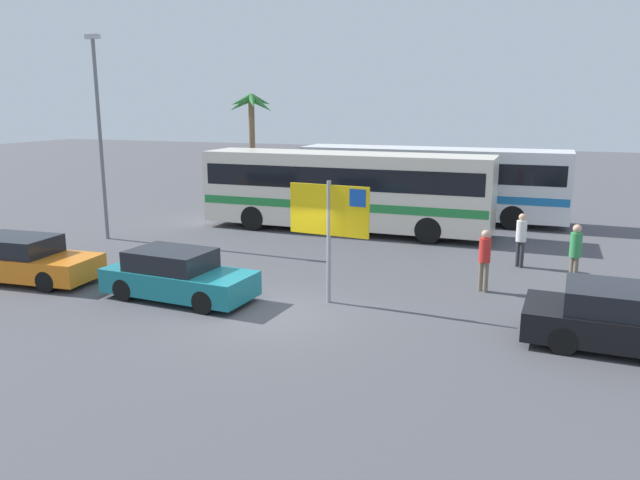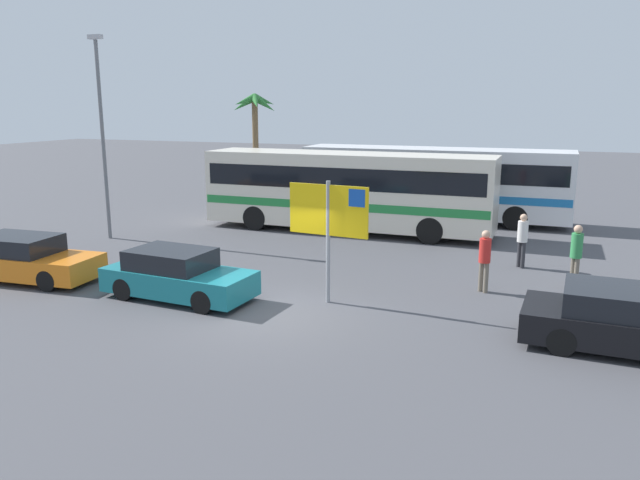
{
  "view_description": "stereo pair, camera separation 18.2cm",
  "coord_description": "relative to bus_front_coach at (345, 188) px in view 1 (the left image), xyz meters",
  "views": [
    {
      "loc": [
        6.31,
        -13.19,
        5.1
      ],
      "look_at": [
        0.34,
        2.87,
        1.3
      ],
      "focal_mm": 34.62,
      "sensor_mm": 36.0,
      "label": 1
    },
    {
      "loc": [
        6.48,
        -13.12,
        5.1
      ],
      "look_at": [
        0.34,
        2.87,
        1.3
      ],
      "focal_mm": 34.62,
      "sensor_mm": 36.0,
      "label": 2
    }
  ],
  "objects": [
    {
      "name": "car_teal",
      "position": [
        -1.4,
        -10.04,
        -1.15
      ],
      "size": [
        4.16,
        1.92,
        1.32
      ],
      "rotation": [
        0.0,
        0.0,
        -0.07
      ],
      "color": "#19757F",
      "rests_on": "ground"
    },
    {
      "name": "bus_rear_coach",
      "position": [
        2.76,
        3.84,
        0.0
      ],
      "size": [
        11.66,
        2.47,
        3.17
      ],
      "color": "white",
      "rests_on": "ground"
    },
    {
      "name": "bus_front_coach",
      "position": [
        0.0,
        0.0,
        0.0
      ],
      "size": [
        11.66,
        2.47,
        3.17
      ],
      "color": "silver",
      "rests_on": "ground"
    },
    {
      "name": "palm_tree_seaside",
      "position": [
        -7.65,
        7.02,
        2.75
      ],
      "size": [
        2.77,
        2.87,
        5.63
      ],
      "color": "brown",
      "rests_on": "ground"
    },
    {
      "name": "pedestrian_by_bus",
      "position": [
        8.51,
        -5.22,
        -0.71
      ],
      "size": [
        0.32,
        0.32,
        1.81
      ],
      "rotation": [
        0.0,
        0.0,
        0.58
      ],
      "color": "#706656",
      "rests_on": "ground"
    },
    {
      "name": "ground",
      "position": [
        1.33,
        -10.29,
        -1.78
      ],
      "size": [
        120.0,
        120.0,
        0.0
      ],
      "primitive_type": "plane",
      "color": "#4C4C51"
    },
    {
      "name": "car_black",
      "position": [
        9.55,
        -9.66,
        -1.15
      ],
      "size": [
        4.6,
        2.07,
        1.32
      ],
      "rotation": [
        0.0,
        0.0,
        -0.04
      ],
      "color": "black",
      "rests_on": "ground"
    },
    {
      "name": "pedestrian_near_sign",
      "position": [
        6.98,
        -3.43,
        -0.76
      ],
      "size": [
        0.32,
        0.32,
        1.73
      ],
      "rotation": [
        0.0,
        0.0,
        3.91
      ],
      "color": "#2D2D33",
      "rests_on": "ground"
    },
    {
      "name": "pedestrian_crossing_lot",
      "position": [
        6.16,
        -6.53,
        -0.75
      ],
      "size": [
        0.32,
        0.32,
        1.74
      ],
      "rotation": [
        0.0,
        0.0,
        4.12
      ],
      "color": "#706656",
      "rests_on": "ground"
    },
    {
      "name": "lamp_post_left_side",
      "position": [
        -8.16,
        -4.54,
        2.31
      ],
      "size": [
        0.56,
        0.2,
        7.54
      ],
      "color": "slate",
      "rests_on": "ground"
    },
    {
      "name": "car_orange",
      "position": [
        -6.62,
        -10.16,
        -1.15
      ],
      "size": [
        4.53,
        2.0,
        1.32
      ],
      "rotation": [
        0.0,
        0.0,
        0.07
      ],
      "color": "orange",
      "rests_on": "ground"
    },
    {
      "name": "ferry_sign",
      "position": [
        2.52,
        -8.92,
        0.54
      ],
      "size": [
        2.19,
        0.28,
        3.2
      ],
      "rotation": [
        0.0,
        0.0,
        -0.1
      ],
      "color": "gray",
      "rests_on": "ground"
    }
  ]
}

